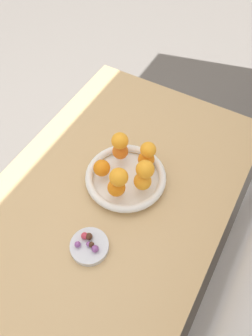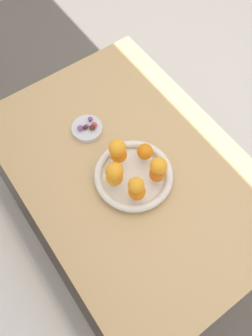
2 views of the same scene
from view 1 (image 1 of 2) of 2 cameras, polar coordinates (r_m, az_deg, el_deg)
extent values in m
plane|color=slate|center=(1.79, -1.26, -16.14)|extent=(6.00, 6.00, 0.00)
cube|color=tan|center=(1.13, -1.91, -3.85)|extent=(1.10, 0.76, 0.04)
cylinder|color=tan|center=(1.78, -2.44, 5.87)|extent=(0.05, 0.05, 0.70)
cylinder|color=tan|center=(1.66, 16.87, -2.52)|extent=(0.05, 0.05, 0.70)
cylinder|color=white|center=(1.13, -0.06, -2.08)|extent=(0.23, 0.23, 0.01)
torus|color=white|center=(1.11, -0.06, -1.51)|extent=(0.28, 0.28, 0.03)
cylinder|color=silver|center=(1.02, -6.38, -13.42)|extent=(0.12, 0.12, 0.02)
sphere|color=orange|center=(1.05, 2.90, -2.31)|extent=(0.06, 0.06, 0.06)
sphere|color=orange|center=(1.10, 3.54, 1.52)|extent=(0.06, 0.06, 0.06)
sphere|color=orange|center=(1.12, -1.00, 2.93)|extent=(0.06, 0.06, 0.06)
sphere|color=orange|center=(1.08, -4.24, 0.00)|extent=(0.06, 0.06, 0.06)
sphere|color=orange|center=(1.04, -1.68, -3.43)|extent=(0.06, 0.06, 0.06)
sphere|color=orange|center=(1.08, -1.07, 4.75)|extent=(0.06, 0.06, 0.06)
sphere|color=orange|center=(1.01, 3.35, -0.23)|extent=(0.06, 0.06, 0.06)
sphere|color=orange|center=(0.99, -1.27, -1.61)|extent=(0.06, 0.06, 0.06)
sphere|color=orange|center=(1.06, 3.88, 3.19)|extent=(0.05, 0.05, 0.05)
sphere|color=#8C4C99|center=(1.00, -6.52, -13.01)|extent=(0.02, 0.02, 0.02)
sphere|color=#472819|center=(1.00, -6.06, -13.12)|extent=(0.02, 0.02, 0.02)
sphere|color=#C6384C|center=(1.01, -7.23, -11.63)|extent=(0.02, 0.02, 0.02)
sphere|color=#8C4C99|center=(0.99, -5.40, -13.84)|extent=(0.02, 0.02, 0.02)
sphere|color=#472819|center=(1.00, -6.47, -11.76)|extent=(0.02, 0.02, 0.02)
sphere|color=#8C4C99|center=(1.00, -8.43, -13.03)|extent=(0.02, 0.02, 0.02)
camera|label=2|loc=(0.93, 49.65, 50.11)|focal=35.00mm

